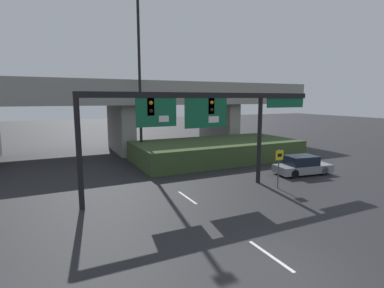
{
  "coord_description": "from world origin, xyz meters",
  "views": [
    {
      "loc": [
        -6.98,
        -6.63,
        5.64
      ],
      "look_at": [
        0.0,
        7.73,
        3.21
      ],
      "focal_mm": 28.0,
      "sensor_mm": 36.0,
      "label": 1
    }
  ],
  "objects_px": {
    "signal_gantry": "(200,113)",
    "parked_sedan_near_right": "(302,166)",
    "speed_limit_sign": "(279,163)",
    "highway_light_pole_near": "(139,57)"
  },
  "relations": [
    {
      "from": "speed_limit_sign",
      "to": "parked_sedan_near_right",
      "type": "bearing_deg",
      "value": 25.89
    },
    {
      "from": "signal_gantry",
      "to": "highway_light_pole_near",
      "type": "distance_m",
      "value": 11.2
    },
    {
      "from": "highway_light_pole_near",
      "to": "parked_sedan_near_right",
      "type": "xyz_separation_m",
      "value": [
        9.48,
        -9.89,
        -8.56
      ]
    },
    {
      "from": "highway_light_pole_near",
      "to": "parked_sedan_near_right",
      "type": "bearing_deg",
      "value": -46.21
    },
    {
      "from": "speed_limit_sign",
      "to": "highway_light_pole_near",
      "type": "xyz_separation_m",
      "value": [
        -5.38,
        11.88,
        7.59
      ]
    },
    {
      "from": "signal_gantry",
      "to": "highway_light_pole_near",
      "type": "bearing_deg",
      "value": 93.33
    },
    {
      "from": "signal_gantry",
      "to": "parked_sedan_near_right",
      "type": "distance_m",
      "value": 9.82
    },
    {
      "from": "speed_limit_sign",
      "to": "highway_light_pole_near",
      "type": "distance_m",
      "value": 15.09
    },
    {
      "from": "signal_gantry",
      "to": "parked_sedan_near_right",
      "type": "xyz_separation_m",
      "value": [
        8.88,
        0.4,
        -4.17
      ]
    },
    {
      "from": "speed_limit_sign",
      "to": "highway_light_pole_near",
      "type": "bearing_deg",
      "value": 114.36
    }
  ]
}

